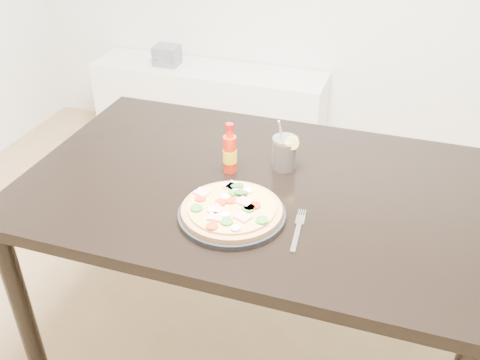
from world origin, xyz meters
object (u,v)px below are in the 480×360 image
(plate, at_px, (232,215))
(media_console, at_px, (209,107))
(pizza, at_px, (231,209))
(cola_cup, at_px, (285,153))
(fork, at_px, (298,229))
(dining_table, at_px, (252,204))
(hot_sauce_bottle, at_px, (230,153))

(plate, xyz_separation_m, media_console, (-0.72, 1.66, -0.51))
(pizza, relative_size, cola_cup, 1.61)
(cola_cup, distance_m, media_console, 1.66)
(pizza, xyz_separation_m, media_console, (-0.72, 1.66, -0.53))
(fork, bearing_deg, pizza, 175.82)
(dining_table, relative_size, plate, 4.67)
(hot_sauce_bottle, bearing_deg, pizza, -69.75)
(plate, relative_size, hot_sauce_bottle, 1.81)
(hot_sauce_bottle, height_order, media_console, hot_sauce_bottle)
(fork, relative_size, media_console, 0.13)
(media_console, bearing_deg, cola_cup, -59.52)
(dining_table, distance_m, plate, 0.21)
(dining_table, relative_size, cola_cup, 8.08)
(plate, height_order, media_console, plate)
(hot_sauce_bottle, xyz_separation_m, fork, (0.27, -0.23, -0.06))
(fork, bearing_deg, hot_sauce_bottle, 135.47)
(plate, bearing_deg, media_console, 113.62)
(hot_sauce_bottle, distance_m, fork, 0.36)
(fork, distance_m, media_console, 1.96)
(hot_sauce_bottle, xyz_separation_m, media_console, (-0.64, 1.43, -0.57))
(cola_cup, bearing_deg, plate, -103.14)
(hot_sauce_bottle, relative_size, fork, 0.88)
(fork, bearing_deg, media_console, 114.08)
(dining_table, xyz_separation_m, fork, (0.19, -0.19, 0.09))
(cola_cup, bearing_deg, hot_sauce_bottle, -154.23)
(pizza, xyz_separation_m, cola_cup, (0.07, 0.31, 0.02))
(plate, distance_m, pizza, 0.02)
(pizza, xyz_separation_m, hot_sauce_bottle, (-0.08, 0.23, 0.04))
(dining_table, relative_size, pizza, 5.00)
(dining_table, height_order, media_console, dining_table)
(cola_cup, height_order, media_console, cola_cup)
(dining_table, distance_m, fork, 0.28)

